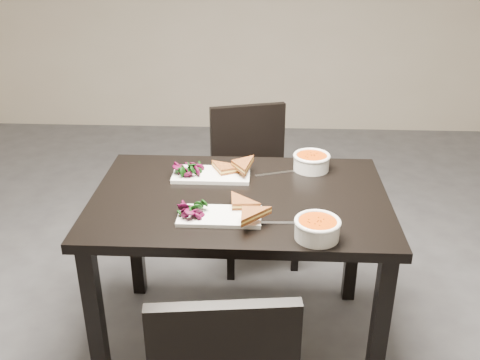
% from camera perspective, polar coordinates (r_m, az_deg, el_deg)
% --- Properties ---
extents(ground, '(5.00, 5.00, 0.00)m').
position_cam_1_polar(ground, '(2.90, -0.08, -11.71)').
color(ground, '#47474C').
rests_on(ground, ground).
extents(table, '(1.20, 0.80, 0.75)m').
position_cam_1_polar(table, '(2.25, -0.00, -3.88)').
color(table, black).
rests_on(table, ground).
extents(chair_far, '(0.52, 0.52, 0.85)m').
position_cam_1_polar(chair_far, '(3.01, 1.30, 0.56)').
color(chair_far, black).
rests_on(chair_far, ground).
extents(plate_near, '(0.31, 0.16, 0.02)m').
position_cam_1_polar(plate_near, '(2.04, -2.15, -3.81)').
color(plate_near, white).
rests_on(plate_near, table).
extents(sandwich_near, '(0.17, 0.13, 0.05)m').
position_cam_1_polar(sandwich_near, '(2.03, -0.30, -2.84)').
color(sandwich_near, '#A55922').
rests_on(sandwich_near, plate_near).
extents(salad_near, '(0.10, 0.09, 0.04)m').
position_cam_1_polar(salad_near, '(2.04, -4.97, -3.02)').
color(salad_near, black).
rests_on(salad_near, plate_near).
extents(soup_bowl_near, '(0.16, 0.16, 0.07)m').
position_cam_1_polar(soup_bowl_near, '(1.92, 8.11, -4.97)').
color(soup_bowl_near, white).
rests_on(soup_bowl_near, table).
extents(cutlery_near, '(0.18, 0.02, 0.00)m').
position_cam_1_polar(cutlery_near, '(2.01, 4.35, -4.51)').
color(cutlery_near, silver).
rests_on(cutlery_near, table).
extents(plate_far, '(0.33, 0.17, 0.02)m').
position_cam_1_polar(plate_far, '(2.36, -3.02, 0.55)').
color(plate_far, white).
rests_on(plate_far, table).
extents(sandwich_far, '(0.20, 0.18, 0.05)m').
position_cam_1_polar(sandwich_far, '(2.33, -1.48, 1.15)').
color(sandwich_far, '#A55922').
rests_on(sandwich_far, plate_far).
extents(salad_far, '(0.10, 0.09, 0.05)m').
position_cam_1_polar(salad_far, '(2.36, -5.45, 1.29)').
color(salad_far, black).
rests_on(salad_far, plate_far).
extents(soup_bowl_far, '(0.17, 0.17, 0.07)m').
position_cam_1_polar(soup_bowl_far, '(2.44, 7.51, 2.01)').
color(soup_bowl_far, white).
rests_on(soup_bowl_far, table).
extents(cutlery_far, '(0.18, 0.07, 0.00)m').
position_cam_1_polar(cutlery_far, '(2.39, 3.67, 0.69)').
color(cutlery_far, silver).
rests_on(cutlery_far, table).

